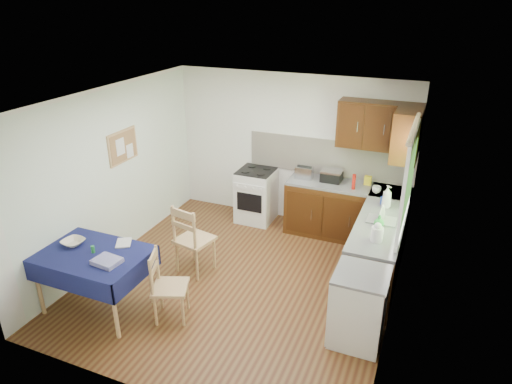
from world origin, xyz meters
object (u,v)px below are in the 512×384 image
at_px(dish_rack, 382,220).
at_px(kettle, 377,233).
at_px(chair_far, 192,238).
at_px(sandwich_press, 332,176).
at_px(dining_table, 92,260).
at_px(toaster, 304,173).
at_px(chair_near, 166,284).

bearing_deg(dish_rack, kettle, -101.34).
relative_size(chair_far, sandwich_press, 3.32).
distance_m(chair_far, kettle, 2.48).
bearing_deg(kettle, chair_far, -174.28).
distance_m(dining_table, chair_far, 1.37).
relative_size(chair_far, kettle, 4.26).
height_order(dining_table, chair_far, chair_far).
distance_m(toaster, dish_rack, 1.74).
distance_m(toaster, kettle, 2.13).
xyz_separation_m(chair_far, toaster, (1.03, 1.85, 0.45)).
xyz_separation_m(chair_far, kettle, (2.42, 0.24, 0.46)).
height_order(chair_near, toaster, toaster).
bearing_deg(sandwich_press, dining_table, -106.20).
xyz_separation_m(toaster, sandwich_press, (0.43, 0.06, -0.01)).
bearing_deg(dish_rack, toaster, 129.43).
relative_size(dining_table, dish_rack, 3.56).
distance_m(chair_near, kettle, 2.58).
relative_size(sandwich_press, dish_rack, 0.84).
relative_size(dining_table, chair_near, 1.47).
relative_size(sandwich_press, kettle, 1.28).
bearing_deg(chair_near, kettle, -82.37).
bearing_deg(kettle, dish_rack, 91.76).
height_order(chair_far, chair_near, chair_far).
xyz_separation_m(chair_near, toaster, (0.82, 2.83, 0.52)).
bearing_deg(chair_near, toaster, -37.40).
distance_m(chair_near, toaster, 2.99).
bearing_deg(dining_table, dish_rack, 39.59).
bearing_deg(dish_rack, sandwich_press, 117.27).
bearing_deg(chair_far, dining_table, 71.20).
bearing_deg(sandwich_press, dish_rack, -30.88).
xyz_separation_m(chair_far, dish_rack, (2.41, 0.80, 0.37)).
relative_size(dining_table, toaster, 4.78).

